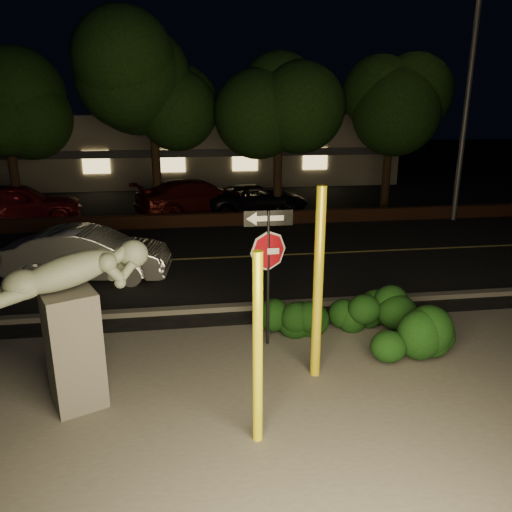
{
  "coord_description": "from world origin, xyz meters",
  "views": [
    {
      "loc": [
        -1.39,
        -7.83,
        4.63
      ],
      "look_at": [
        0.01,
        1.9,
        1.6
      ],
      "focal_mm": 35.0,
      "sensor_mm": 36.0,
      "label": 1
    }
  ],
  "objects_px": {
    "signpost": "(268,251)",
    "streetlight": "(467,59)",
    "yellow_pole_left": "(258,351)",
    "silver_sedan": "(89,254)",
    "sculpture": "(73,312)",
    "parked_car_darkred": "(197,197)",
    "parked_car_dark": "(257,199)",
    "yellow_pole_right": "(318,286)",
    "parked_car_red": "(18,203)"
  },
  "relations": [
    {
      "from": "signpost",
      "to": "streetlight",
      "type": "bearing_deg",
      "value": 45.79
    },
    {
      "from": "yellow_pole_left",
      "to": "silver_sedan",
      "type": "xyz_separation_m",
      "value": [
        -3.52,
        7.45,
        -0.71
      ]
    },
    {
      "from": "sculpture",
      "to": "parked_car_darkred",
      "type": "height_order",
      "value": "sculpture"
    },
    {
      "from": "yellow_pole_left",
      "to": "parked_car_dark",
      "type": "relative_size",
      "value": 0.63
    },
    {
      "from": "signpost",
      "to": "parked_car_darkred",
      "type": "relative_size",
      "value": 0.51
    },
    {
      "from": "yellow_pole_left",
      "to": "yellow_pole_right",
      "type": "distance_m",
      "value": 2.08
    },
    {
      "from": "yellow_pole_right",
      "to": "parked_car_darkred",
      "type": "relative_size",
      "value": 0.64
    },
    {
      "from": "yellow_pole_left",
      "to": "silver_sedan",
      "type": "bearing_deg",
      "value": 115.28
    },
    {
      "from": "sculpture",
      "to": "parked_car_red",
      "type": "bearing_deg",
      "value": 85.57
    },
    {
      "from": "yellow_pole_right",
      "to": "silver_sedan",
      "type": "xyz_separation_m",
      "value": [
        -4.78,
        5.83,
        -0.98
      ]
    },
    {
      "from": "streetlight",
      "to": "silver_sedan",
      "type": "xyz_separation_m",
      "value": [
        -13.34,
        -5.29,
        -5.48
      ]
    },
    {
      "from": "silver_sedan",
      "to": "streetlight",
      "type": "bearing_deg",
      "value": -61.66
    },
    {
      "from": "silver_sedan",
      "to": "parked_car_darkred",
      "type": "relative_size",
      "value": 0.81
    },
    {
      "from": "streetlight",
      "to": "parked_car_darkred",
      "type": "height_order",
      "value": "streetlight"
    },
    {
      "from": "yellow_pole_left",
      "to": "sculpture",
      "type": "relative_size",
      "value": 1.1
    },
    {
      "from": "sculpture",
      "to": "parked_car_dark",
      "type": "bearing_deg",
      "value": 46.57
    },
    {
      "from": "sculpture",
      "to": "streetlight",
      "type": "bearing_deg",
      "value": 18.34
    },
    {
      "from": "sculpture",
      "to": "streetlight",
      "type": "relative_size",
      "value": 0.25
    },
    {
      "from": "yellow_pole_right",
      "to": "sculpture",
      "type": "distance_m",
      "value": 3.92
    },
    {
      "from": "signpost",
      "to": "sculpture",
      "type": "relative_size",
      "value": 1.06
    },
    {
      "from": "yellow_pole_right",
      "to": "parked_car_dark",
      "type": "distance_m",
      "value": 13.66
    },
    {
      "from": "streetlight",
      "to": "parked_car_dark",
      "type": "bearing_deg",
      "value": 160.51
    },
    {
      "from": "sculpture",
      "to": "parked_car_dark",
      "type": "height_order",
      "value": "sculpture"
    },
    {
      "from": "sculpture",
      "to": "parked_car_red",
      "type": "distance_m",
      "value": 14.23
    },
    {
      "from": "streetlight",
      "to": "parked_car_red",
      "type": "bearing_deg",
      "value": 172.01
    },
    {
      "from": "sculpture",
      "to": "parked_car_darkred",
      "type": "distance_m",
      "value": 14.06
    },
    {
      "from": "sculpture",
      "to": "silver_sedan",
      "type": "distance_m",
      "value": 6.26
    },
    {
      "from": "signpost",
      "to": "streetlight",
      "type": "height_order",
      "value": "streetlight"
    },
    {
      "from": "yellow_pole_right",
      "to": "parked_car_red",
      "type": "height_order",
      "value": "yellow_pole_right"
    },
    {
      "from": "yellow_pole_left",
      "to": "parked_car_dark",
      "type": "xyz_separation_m",
      "value": [
        2.2,
        15.21,
        -0.79
      ]
    },
    {
      "from": "signpost",
      "to": "silver_sedan",
      "type": "distance_m",
      "value": 6.28
    },
    {
      "from": "signpost",
      "to": "parked_car_darkred",
      "type": "bearing_deg",
      "value": 93.44
    },
    {
      "from": "yellow_pole_right",
      "to": "parked_car_darkred",
      "type": "xyz_separation_m",
      "value": [
        -1.63,
        13.54,
        -0.92
      ]
    },
    {
      "from": "signpost",
      "to": "yellow_pole_right",
      "type": "bearing_deg",
      "value": -64.69
    },
    {
      "from": "yellow_pole_left",
      "to": "parked_car_red",
      "type": "distance_m",
      "value": 16.48
    },
    {
      "from": "sculpture",
      "to": "parked_car_dark",
      "type": "xyz_separation_m",
      "value": [
        4.85,
        13.9,
        -0.97
      ]
    },
    {
      "from": "streetlight",
      "to": "silver_sedan",
      "type": "bearing_deg",
      "value": -159.93
    },
    {
      "from": "yellow_pole_left",
      "to": "silver_sedan",
      "type": "relative_size",
      "value": 0.66
    },
    {
      "from": "signpost",
      "to": "parked_car_darkred",
      "type": "xyz_separation_m",
      "value": [
        -0.99,
        12.26,
        -1.17
      ]
    },
    {
      "from": "signpost",
      "to": "sculpture",
      "type": "height_order",
      "value": "signpost"
    },
    {
      "from": "sculpture",
      "to": "silver_sedan",
      "type": "height_order",
      "value": "sculpture"
    },
    {
      "from": "parked_car_red",
      "to": "parked_car_dark",
      "type": "bearing_deg",
      "value": -97.74
    },
    {
      "from": "yellow_pole_right",
      "to": "sculpture",
      "type": "bearing_deg",
      "value": -175.46
    },
    {
      "from": "signpost",
      "to": "silver_sedan",
      "type": "relative_size",
      "value": 0.64
    },
    {
      "from": "yellow_pole_right",
      "to": "sculpture",
      "type": "relative_size",
      "value": 1.31
    },
    {
      "from": "parked_car_dark",
      "to": "parked_car_red",
      "type": "bearing_deg",
      "value": 85.27
    },
    {
      "from": "signpost",
      "to": "parked_car_dark",
      "type": "height_order",
      "value": "signpost"
    },
    {
      "from": "streetlight",
      "to": "silver_sedan",
      "type": "relative_size",
      "value": 2.43
    },
    {
      "from": "parked_car_red",
      "to": "sculpture",
      "type": "bearing_deg",
      "value": -171.08
    },
    {
      "from": "parked_car_red",
      "to": "yellow_pole_right",
      "type": "bearing_deg",
      "value": -157.13
    }
  ]
}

